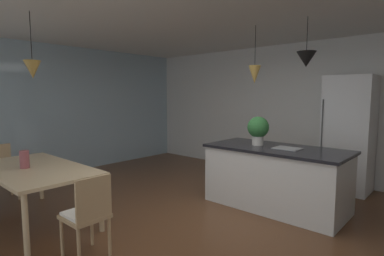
# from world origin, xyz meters

# --- Properties ---
(ground_plane) EXTENTS (10.00, 8.40, 0.04)m
(ground_plane) POSITION_xyz_m (0.00, 0.00, -0.02)
(ground_plane) COLOR brown
(wall_back_kitchen) EXTENTS (10.00, 0.12, 2.70)m
(wall_back_kitchen) POSITION_xyz_m (0.00, 3.26, 1.35)
(wall_back_kitchen) COLOR silver
(wall_back_kitchen) RESTS_ON ground_plane
(window_wall_left_glazing) EXTENTS (0.06, 8.40, 2.70)m
(window_wall_left_glazing) POSITION_xyz_m (-4.06, 0.00, 1.35)
(window_wall_left_glazing) COLOR #9EB7C6
(window_wall_left_glazing) RESTS_ON ground_plane
(dining_table) EXTENTS (1.93, 1.02, 0.74)m
(dining_table) POSITION_xyz_m (-1.79, -1.29, 0.67)
(dining_table) COLOR #D1B284
(dining_table) RESTS_ON ground_plane
(chair_kitchen_end) EXTENTS (0.41, 0.41, 0.87)m
(chair_kitchen_end) POSITION_xyz_m (-0.45, -1.29, 0.47)
(chair_kitchen_end) COLOR tan
(chair_kitchen_end) RESTS_ON ground_plane
(chair_window_end) EXTENTS (0.40, 0.40, 0.87)m
(chair_window_end) POSITION_xyz_m (-3.13, -1.29, 0.47)
(chair_window_end) COLOR tan
(chair_window_end) RESTS_ON ground_plane
(kitchen_island) EXTENTS (2.01, 0.97, 0.91)m
(kitchen_island) POSITION_xyz_m (0.29, 1.32, 0.46)
(kitchen_island) COLOR silver
(kitchen_island) RESTS_ON ground_plane
(refrigerator) EXTENTS (0.74, 0.67, 1.99)m
(refrigerator) POSITION_xyz_m (0.85, 2.86, 1.00)
(refrigerator) COLOR silver
(refrigerator) RESTS_ON ground_plane
(pendant_over_table) EXTENTS (0.21, 0.21, 0.83)m
(pendant_over_table) POSITION_xyz_m (-1.79, -1.24, 1.99)
(pendant_over_table) COLOR black
(pendant_over_island_main) EXTENTS (0.19, 0.19, 0.86)m
(pendant_over_island_main) POSITION_xyz_m (-0.10, 1.32, 1.98)
(pendant_over_island_main) COLOR black
(pendant_over_island_aux) EXTENTS (0.26, 0.26, 0.66)m
(pendant_over_island_aux) POSITION_xyz_m (0.68, 1.32, 2.14)
(pendant_over_island_aux) COLOR black
(potted_plant_on_island) EXTENTS (0.33, 0.33, 0.44)m
(potted_plant_on_island) POSITION_xyz_m (-0.02, 1.32, 1.15)
(potted_plant_on_island) COLOR beige
(potted_plant_on_island) RESTS_ON kitchen_island
(vase_on_dining_table) EXTENTS (0.11, 0.11, 0.23)m
(vase_on_dining_table) POSITION_xyz_m (-1.82, -1.38, 0.85)
(vase_on_dining_table) COLOR #994C51
(vase_on_dining_table) RESTS_ON dining_table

